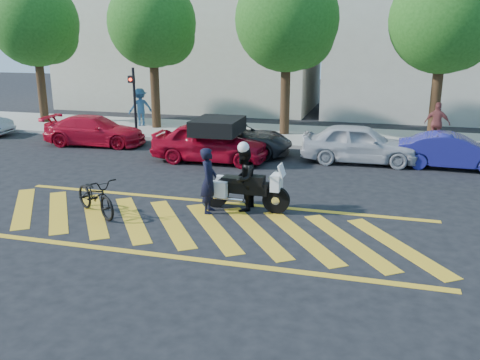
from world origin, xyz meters
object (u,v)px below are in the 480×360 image
(officer_moto, at_px, (243,179))
(parked_left, at_px, (95,131))
(parked_mid_right, at_px, (359,143))
(parked_right, at_px, (453,151))
(bicycle, at_px, (96,196))
(police_motorcycle, at_px, (244,189))
(officer_bike, at_px, (209,181))
(parked_mid_left, at_px, (233,139))
(red_convertible, at_px, (210,142))

(officer_moto, bearing_deg, parked_left, -125.23)
(parked_mid_right, bearing_deg, parked_right, -91.91)
(bicycle, height_order, police_motorcycle, police_motorcycle)
(officer_moto, bearing_deg, parked_right, 138.99)
(officer_bike, distance_m, parked_mid_left, 6.90)
(officer_bike, relative_size, officer_moto, 1.01)
(officer_bike, bearing_deg, police_motorcycle, -70.17)
(bicycle, bearing_deg, parked_mid_right, -6.33)
(officer_bike, xyz_separation_m, parked_mid_left, (-1.31, 6.77, -0.23))
(officer_moto, relative_size, parked_left, 0.40)
(officer_moto, distance_m, red_convertible, 5.63)
(officer_bike, relative_size, red_convertible, 0.40)
(parked_left, bearing_deg, officer_moto, -132.96)
(officer_bike, relative_size, parked_left, 0.40)
(police_motorcycle, distance_m, officer_moto, 0.28)
(parked_right, bearing_deg, parked_mid_left, 92.01)
(parked_left, xyz_separation_m, parked_mid_left, (6.27, -0.15, 0.01))
(police_motorcycle, relative_size, red_convertible, 0.56)
(parked_mid_left, bearing_deg, officer_bike, -172.71)
(officer_bike, distance_m, parked_left, 10.26)
(police_motorcycle, height_order, parked_mid_right, parked_mid_right)
(officer_bike, xyz_separation_m, police_motorcycle, (0.85, 0.44, -0.29))
(bicycle, bearing_deg, parked_left, 64.29)
(officer_bike, xyz_separation_m, parked_right, (6.81, 6.77, -0.26))
(bicycle, bearing_deg, red_convertible, 24.21)
(bicycle, distance_m, officer_moto, 3.93)
(red_convertible, distance_m, parked_mid_right, 5.55)
(parked_right, bearing_deg, parked_left, 91.41)
(officer_bike, xyz_separation_m, officer_moto, (0.83, 0.44, -0.01))
(parked_mid_left, height_order, parked_mid_right, parked_mid_right)
(parked_left, height_order, parked_right, parked_left)
(red_convertible, bearing_deg, parked_mid_right, -77.18)
(police_motorcycle, height_order, parked_mid_left, parked_mid_left)
(police_motorcycle, distance_m, parked_right, 8.70)
(bicycle, relative_size, parked_left, 0.45)
(red_convertible, height_order, parked_mid_left, red_convertible)
(officer_moto, distance_m, parked_right, 8.71)
(police_motorcycle, distance_m, parked_mid_right, 6.89)
(red_convertible, distance_m, parked_left, 5.96)
(parked_mid_left, xyz_separation_m, parked_mid_right, (4.87, 0.00, 0.08))
(parked_mid_right, distance_m, parked_right, 3.25)
(officer_moto, relative_size, parked_mid_left, 0.37)
(parked_mid_left, relative_size, parked_right, 1.23)
(police_motorcycle, xyz_separation_m, parked_right, (5.97, 6.33, 0.03))
(red_convertible, xyz_separation_m, parked_mid_right, (5.38, 1.36, -0.02))
(police_motorcycle, bearing_deg, red_convertible, 120.56)
(officer_bike, xyz_separation_m, bicycle, (-2.82, -0.96, -0.36))
(officer_bike, bearing_deg, bicycle, 101.02)
(officer_bike, bearing_deg, parked_right, -53.05)
(officer_bike, distance_m, red_convertible, 5.70)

